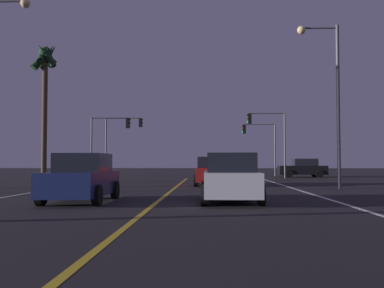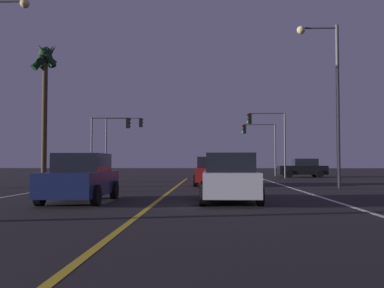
{
  "view_description": "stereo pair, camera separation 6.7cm",
  "coord_description": "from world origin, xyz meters",
  "px_view_note": "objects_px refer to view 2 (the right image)",
  "views": [
    {
      "loc": [
        1.76,
        -0.41,
        1.4
      ],
      "look_at": [
        0.59,
        32.64,
        2.75
      ],
      "focal_mm": 41.1,
      "sensor_mm": 36.0,
      "label": 1
    },
    {
      "loc": [
        1.83,
        -0.41,
        1.4
      ],
      "look_at": [
        0.59,
        32.64,
        2.75
      ],
      "focal_mm": 41.1,
      "sensor_mm": 36.0,
      "label": 2
    }
  ],
  "objects_px": {
    "car_crossing_side": "(303,168)",
    "car_ahead_far": "(211,172)",
    "traffic_light_near_right": "(267,130)",
    "car_oncoming": "(81,178)",
    "traffic_light_near_left": "(111,133)",
    "palm_tree_left_far": "(45,70)",
    "street_lamp_right_far": "(329,85)",
    "traffic_light_far_left": "(124,133)",
    "car_lead_same_lane": "(229,179)",
    "traffic_light_far_right": "(259,137)"
  },
  "relations": [
    {
      "from": "car_crossing_side",
      "to": "car_ahead_far",
      "type": "xyz_separation_m",
      "value": [
        -8.48,
        -14.29,
        0.0
      ]
    },
    {
      "from": "traffic_light_near_right",
      "to": "car_crossing_side",
      "type": "bearing_deg",
      "value": -145.94
    },
    {
      "from": "car_ahead_far",
      "to": "car_oncoming",
      "type": "xyz_separation_m",
      "value": [
        -4.62,
        -11.04,
        0.0
      ]
    },
    {
      "from": "traffic_light_near_left",
      "to": "palm_tree_left_far",
      "type": "xyz_separation_m",
      "value": [
        -2.67,
        -8.46,
        3.76
      ]
    },
    {
      "from": "traffic_light_near_left",
      "to": "street_lamp_right_far",
      "type": "distance_m",
      "value": 21.19
    },
    {
      "from": "car_ahead_far",
      "to": "traffic_light_far_left",
      "type": "xyz_separation_m",
      "value": [
        -8.66,
        17.37,
        3.53
      ]
    },
    {
      "from": "palm_tree_left_far",
      "to": "car_ahead_far",
      "type": "bearing_deg",
      "value": -16.66
    },
    {
      "from": "car_ahead_far",
      "to": "car_lead_same_lane",
      "type": "xyz_separation_m",
      "value": [
        0.57,
        -10.97,
        0.0
      ]
    },
    {
      "from": "car_ahead_far",
      "to": "car_lead_same_lane",
      "type": "height_order",
      "value": "same"
    },
    {
      "from": "car_ahead_far",
      "to": "street_lamp_right_far",
      "type": "relative_size",
      "value": 0.5
    },
    {
      "from": "car_lead_same_lane",
      "to": "car_oncoming",
      "type": "relative_size",
      "value": 1.0
    },
    {
      "from": "car_ahead_far",
      "to": "traffic_light_far_left",
      "type": "height_order",
      "value": "traffic_light_far_left"
    },
    {
      "from": "traffic_light_near_right",
      "to": "palm_tree_left_far",
      "type": "distance_m",
      "value": 18.71
    },
    {
      "from": "car_crossing_side",
      "to": "street_lamp_right_far",
      "type": "xyz_separation_m",
      "value": [
        -2.33,
        -17.42,
        4.59
      ]
    },
    {
      "from": "traffic_light_near_left",
      "to": "traffic_light_far_right",
      "type": "distance_m",
      "value": 14.65
    },
    {
      "from": "car_crossing_side",
      "to": "palm_tree_left_far",
      "type": "relative_size",
      "value": 0.44
    },
    {
      "from": "car_lead_same_lane",
      "to": "traffic_light_near_left",
      "type": "xyz_separation_m",
      "value": [
        -9.3,
        22.84,
        3.15
      ]
    },
    {
      "from": "car_ahead_far",
      "to": "traffic_light_near_right",
      "type": "distance_m",
      "value": 13.28
    },
    {
      "from": "car_crossing_side",
      "to": "street_lamp_right_far",
      "type": "height_order",
      "value": "street_lamp_right_far"
    },
    {
      "from": "traffic_light_far_left",
      "to": "car_lead_same_lane",
      "type": "bearing_deg",
      "value": -71.95
    },
    {
      "from": "traffic_light_near_right",
      "to": "car_oncoming",
      "type": "bearing_deg",
      "value": 67.43
    },
    {
      "from": "car_ahead_far",
      "to": "traffic_light_far_left",
      "type": "distance_m",
      "value": 19.73
    },
    {
      "from": "car_lead_same_lane",
      "to": "street_lamp_right_far",
      "type": "relative_size",
      "value": 0.5
    },
    {
      "from": "car_ahead_far",
      "to": "traffic_light_near_right",
      "type": "relative_size",
      "value": 0.76
    },
    {
      "from": "car_oncoming",
      "to": "palm_tree_left_far",
      "type": "xyz_separation_m",
      "value": [
        -6.79,
        14.45,
        6.91
      ]
    },
    {
      "from": "car_lead_same_lane",
      "to": "traffic_light_near_right",
      "type": "relative_size",
      "value": 0.76
    },
    {
      "from": "traffic_light_near_right",
      "to": "street_lamp_right_far",
      "type": "height_order",
      "value": "street_lamp_right_far"
    },
    {
      "from": "traffic_light_far_right",
      "to": "palm_tree_left_far",
      "type": "relative_size",
      "value": 0.53
    },
    {
      "from": "traffic_light_near_left",
      "to": "traffic_light_far_right",
      "type": "xyz_separation_m",
      "value": [
        13.57,
        5.5,
        -0.11
      ]
    },
    {
      "from": "car_crossing_side",
      "to": "traffic_light_far_right",
      "type": "bearing_deg",
      "value": -40.24
    },
    {
      "from": "traffic_light_near_right",
      "to": "street_lamp_right_far",
      "type": "xyz_separation_m",
      "value": [
        1.25,
        -15.0,
        1.21
      ]
    },
    {
      "from": "traffic_light_near_left",
      "to": "car_ahead_far",
      "type": "bearing_deg",
      "value": -53.66
    },
    {
      "from": "traffic_light_far_left",
      "to": "traffic_light_far_right",
      "type": "bearing_deg",
      "value": 0.0
    },
    {
      "from": "traffic_light_near_left",
      "to": "car_oncoming",
      "type": "bearing_deg",
      "value": -79.81
    },
    {
      "from": "car_lead_same_lane",
      "to": "traffic_light_far_left",
      "type": "bearing_deg",
      "value": 18.05
    },
    {
      "from": "car_lead_same_lane",
      "to": "traffic_light_near_left",
      "type": "distance_m",
      "value": 24.86
    },
    {
      "from": "car_lead_same_lane",
      "to": "traffic_light_near_left",
      "type": "relative_size",
      "value": 0.81
    },
    {
      "from": "traffic_light_far_right",
      "to": "palm_tree_left_far",
      "type": "height_order",
      "value": "palm_tree_left_far"
    },
    {
      "from": "street_lamp_right_far",
      "to": "traffic_light_near_left",
      "type": "bearing_deg",
      "value": -45.21
    },
    {
      "from": "car_crossing_side",
      "to": "traffic_light_far_left",
      "type": "xyz_separation_m",
      "value": [
        -17.15,
        3.08,
        3.53
      ]
    },
    {
      "from": "car_ahead_far",
      "to": "traffic_light_near_right",
      "type": "xyz_separation_m",
      "value": [
        4.91,
        11.87,
        3.38
      ]
    },
    {
      "from": "traffic_light_near_right",
      "to": "palm_tree_left_far",
      "type": "bearing_deg",
      "value": 27.41
    },
    {
      "from": "traffic_light_far_left",
      "to": "car_ahead_far",
      "type": "bearing_deg",
      "value": -63.49
    },
    {
      "from": "car_lead_same_lane",
      "to": "traffic_light_far_left",
      "type": "relative_size",
      "value": 0.74
    },
    {
      "from": "car_lead_same_lane",
      "to": "traffic_light_far_right",
      "type": "relative_size",
      "value": 0.83
    },
    {
      "from": "traffic_light_near_right",
      "to": "palm_tree_left_far",
      "type": "xyz_separation_m",
      "value": [
        -16.31,
        -8.46,
        3.52
      ]
    },
    {
      "from": "car_ahead_far",
      "to": "traffic_light_far_left",
      "type": "bearing_deg",
      "value": 26.51
    },
    {
      "from": "car_oncoming",
      "to": "street_lamp_right_far",
      "type": "bearing_deg",
      "value": 126.28
    },
    {
      "from": "traffic_light_far_left",
      "to": "street_lamp_right_far",
      "type": "distance_m",
      "value": 25.32
    },
    {
      "from": "traffic_light_near_left",
      "to": "traffic_light_far_right",
      "type": "bearing_deg",
      "value": 22.06
    }
  ]
}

